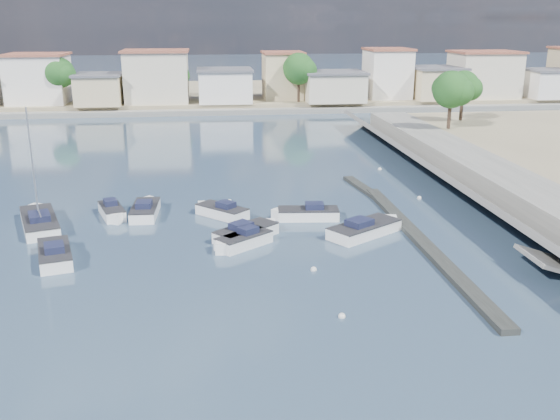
% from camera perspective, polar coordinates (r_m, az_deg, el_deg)
% --- Properties ---
extents(ground, '(400.00, 400.00, 0.00)m').
position_cam_1_polar(ground, '(70.37, -0.71, 5.11)').
color(ground, '#293D52').
rests_on(ground, ground).
extents(seawall_walkway, '(5.00, 90.00, 1.80)m').
position_cam_1_polar(seawall_walkway, '(50.70, 24.07, -0.16)').
color(seawall_walkway, slate).
rests_on(seawall_walkway, ground).
extents(breakwater, '(2.00, 31.02, 0.35)m').
position_cam_1_polar(breakwater, '(45.86, 11.58, -1.67)').
color(breakwater, black).
rests_on(breakwater, ground).
extents(far_shore_land, '(160.00, 40.00, 1.40)m').
position_cam_1_polar(far_shore_land, '(121.47, -3.36, 10.53)').
color(far_shore_land, gray).
rests_on(far_shore_land, ground).
extents(far_shore_quay, '(160.00, 2.50, 0.80)m').
position_cam_1_polar(far_shore_quay, '(100.72, -2.61, 8.99)').
color(far_shore_quay, slate).
rests_on(far_shore_quay, ground).
extents(far_town, '(113.01, 12.80, 8.35)m').
position_cam_1_polar(far_town, '(107.32, 2.95, 11.93)').
color(far_town, beige).
rests_on(far_town, far_shore_land).
extents(shore_trees, '(74.56, 38.32, 7.92)m').
position_cam_1_polar(shore_trees, '(98.17, 2.44, 12.20)').
color(shore_trees, '#38281E').
rests_on(shore_trees, ground).
extents(motorboat_a, '(3.10, 5.50, 1.48)m').
position_cam_1_polar(motorboat_a, '(42.14, -19.90, -3.78)').
color(motorboat_a, white).
rests_on(motorboat_a, ground).
extents(motorboat_b, '(4.81, 4.48, 1.48)m').
position_cam_1_polar(motorboat_b, '(43.53, -2.87, -2.06)').
color(motorboat_b, white).
rests_on(motorboat_b, ground).
extents(motorboat_c, '(5.20, 2.20, 1.48)m').
position_cam_1_polar(motorboat_c, '(47.50, 2.30, -0.39)').
color(motorboat_c, white).
rests_on(motorboat_c, ground).
extents(motorboat_d, '(4.09, 3.70, 1.48)m').
position_cam_1_polar(motorboat_d, '(41.78, -3.55, -2.91)').
color(motorboat_d, white).
rests_on(motorboat_d, ground).
extents(motorboat_e, '(2.08, 5.34, 1.48)m').
position_cam_1_polar(motorboat_e, '(49.67, -12.19, 0.01)').
color(motorboat_e, white).
rests_on(motorboat_e, ground).
extents(motorboat_f, '(4.18, 4.20, 1.48)m').
position_cam_1_polar(motorboat_f, '(48.39, -5.51, -0.13)').
color(motorboat_f, white).
rests_on(motorboat_f, ground).
extents(motorboat_g, '(2.62, 4.35, 1.48)m').
position_cam_1_polar(motorboat_g, '(49.61, -15.08, -0.22)').
color(motorboat_g, white).
rests_on(motorboat_g, ground).
extents(motorboat_h, '(5.87, 4.98, 1.48)m').
position_cam_1_polar(motorboat_h, '(44.64, 7.98, -1.72)').
color(motorboat_h, white).
rests_on(motorboat_h, ground).
extents(sailboat, '(4.32, 7.49, 9.00)m').
position_cam_1_polar(sailboat, '(49.16, -21.17, -0.93)').
color(sailboat, white).
rests_on(sailboat, ground).
extents(mooring_buoys, '(16.44, 31.80, 0.39)m').
position_cam_1_polar(mooring_buoys, '(45.97, 6.89, -1.55)').
color(mooring_buoys, silver).
rests_on(mooring_buoys, ground).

